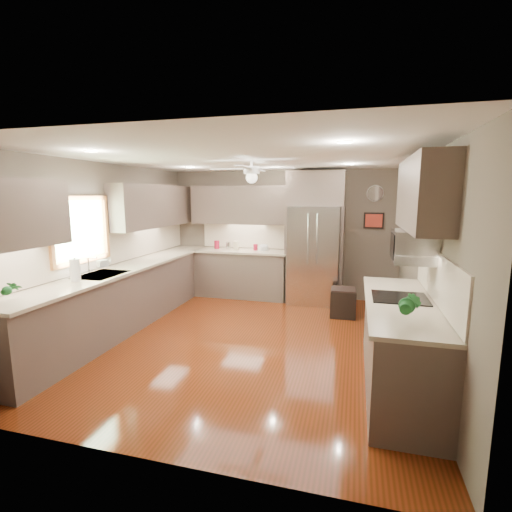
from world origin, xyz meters
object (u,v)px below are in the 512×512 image
at_px(bowl, 263,250).
at_px(refrigerator, 315,240).
at_px(canister_d, 255,247).
at_px(soap_bottle, 104,263).
at_px(stool, 343,302).
at_px(potted_plant_right, 410,305).
at_px(potted_plant_left, 9,289).
at_px(microwave, 413,246).
at_px(canister_c, 236,245).
at_px(paper_towel, 75,270).
at_px(canister_b, 228,246).
at_px(canister_a, 217,245).

xyz_separation_m(bowl, refrigerator, (1.00, -0.05, 0.22)).
relative_size(canister_d, soap_bottle, 0.59).
bearing_deg(stool, potted_plant_right, -77.96).
distance_m(potted_plant_left, microwave, 4.20).
relative_size(canister_c, canister_d, 1.37).
bearing_deg(canister_d, soap_bottle, -123.14).
relative_size(soap_bottle, paper_towel, 0.70).
height_order(potted_plant_right, microwave, microwave).
bearing_deg(stool, canister_c, 160.26).
bearing_deg(canister_b, paper_towel, -106.54).
bearing_deg(paper_towel, stool, 35.90).
relative_size(canister_d, paper_towel, 0.41).
height_order(canister_a, soap_bottle, soap_bottle).
bearing_deg(refrigerator, soap_bottle, -139.26).
bearing_deg(microwave, soap_bottle, 175.66).
xyz_separation_m(soap_bottle, potted_plant_left, (0.15, -1.66, 0.04)).
distance_m(canister_c, soap_bottle, 2.72).
height_order(potted_plant_left, refrigerator, refrigerator).
bearing_deg(potted_plant_left, canister_d, 70.47).
bearing_deg(paper_towel, bowl, 61.87).
height_order(soap_bottle, bowl, soap_bottle).
height_order(canister_c, paper_towel, paper_towel).
height_order(potted_plant_right, bowl, potted_plant_right).
xyz_separation_m(canister_a, canister_d, (0.82, -0.01, -0.02)).
height_order(canister_c, potted_plant_right, potted_plant_right).
distance_m(canister_c, paper_towel, 3.32).
xyz_separation_m(canister_c, stool, (2.14, -0.77, -0.79)).
relative_size(canister_b, soap_bottle, 0.70).
bearing_deg(canister_d, paper_towel, -115.50).
relative_size(canister_c, paper_towel, 0.56).
xyz_separation_m(canister_b, canister_c, (0.18, -0.04, 0.02)).
height_order(potted_plant_left, bowl, potted_plant_left).
bearing_deg(potted_plant_right, canister_b, 128.18).
bearing_deg(potted_plant_right, stool, 102.04).
height_order(soap_bottle, stool, soap_bottle).
height_order(canister_b, potted_plant_left, potted_plant_left).
distance_m(canister_c, canister_d, 0.39).
height_order(canister_d, stool, canister_d).
distance_m(canister_c, stool, 2.41).
height_order(canister_d, microwave, microwave).
height_order(canister_a, paper_towel, paper_towel).
distance_m(potted_plant_right, stool, 3.11).
height_order(canister_b, bowl, canister_b).
bearing_deg(bowl, canister_d, 171.08).
distance_m(canister_d, microwave, 3.77).
relative_size(potted_plant_left, refrigerator, 0.12).
bearing_deg(refrigerator, paper_towel, -130.93).
distance_m(canister_a, canister_d, 0.82).
relative_size(canister_c, microwave, 0.31).
bearing_deg(canister_c, bowl, 1.18).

